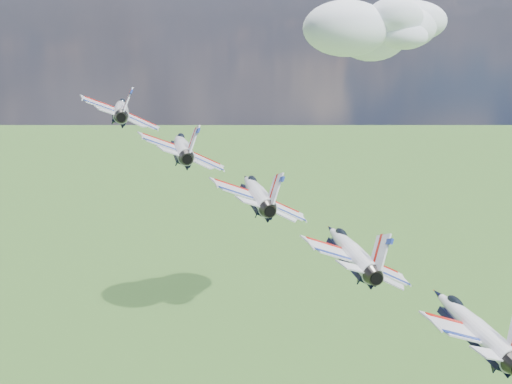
# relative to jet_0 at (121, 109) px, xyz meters

# --- Properties ---
(cloud_far) EXTENTS (57.53, 45.20, 22.60)m
(cloud_far) POSITION_rel_jet_0_xyz_m (43.41, 232.19, 1.41)
(cloud_far) COLOR white
(jet_0) EXTENTS (13.12, 15.53, 7.34)m
(jet_0) POSITION_rel_jet_0_xyz_m (0.00, 0.00, 0.00)
(jet_0) COLOR white
(jet_1) EXTENTS (13.12, 15.53, 7.34)m
(jet_1) POSITION_rel_jet_0_xyz_m (8.58, -7.91, -2.65)
(jet_1) COLOR white
(jet_2) EXTENTS (13.12, 15.53, 7.34)m
(jet_2) POSITION_rel_jet_0_xyz_m (17.15, -15.81, -5.31)
(jet_2) COLOR white
(jet_3) EXTENTS (13.12, 15.53, 7.34)m
(jet_3) POSITION_rel_jet_0_xyz_m (25.73, -23.72, -7.96)
(jet_3) COLOR silver
(jet_4) EXTENTS (13.12, 15.53, 7.34)m
(jet_4) POSITION_rel_jet_0_xyz_m (34.31, -31.63, -10.61)
(jet_4) COLOR silver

